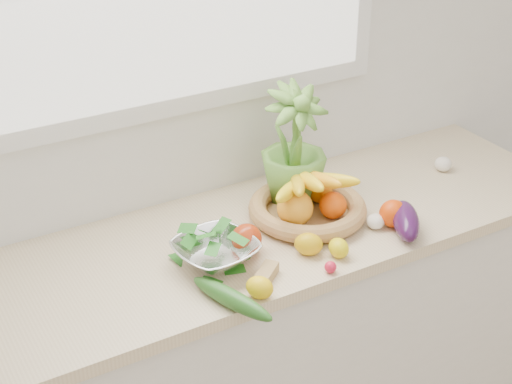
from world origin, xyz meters
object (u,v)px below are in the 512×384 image
apple (247,239)px  eggplant (406,221)px  cucumber (232,299)px  fruit_basket (307,203)px  potted_herb (294,144)px  colander_with_spinach (216,247)px

apple → eggplant: 0.48m
apple → cucumber: 0.26m
apple → fruit_basket: size_ratio=0.21×
potted_herb → colander_with_spinach: bearing=-152.2°
colander_with_spinach → eggplant: bearing=-12.9°
apple → potted_herb: 0.36m
colander_with_spinach → fruit_basket: bearing=14.1°
potted_herb → apple: bearing=-145.9°
apple → colander_with_spinach: colander_with_spinach is taller
potted_herb → fruit_basket: bearing=-99.7°
apple → eggplant: apple is taller
apple → cucumber: bearing=-128.0°
cucumber → fruit_basket: 0.50m
eggplant → potted_herb: (-0.19, 0.33, 0.16)m
cucumber → fruit_basket: fruit_basket is taller
eggplant → colander_with_spinach: colander_with_spinach is taller
eggplant → cucumber: size_ratio=0.75×
apple → fruit_basket: fruit_basket is taller
potted_herb → eggplant: bearing=-60.5°
eggplant → fruit_basket: fruit_basket is taller
apple → colander_with_spinach: bearing=-171.8°
apple → eggplant: bearing=-17.6°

